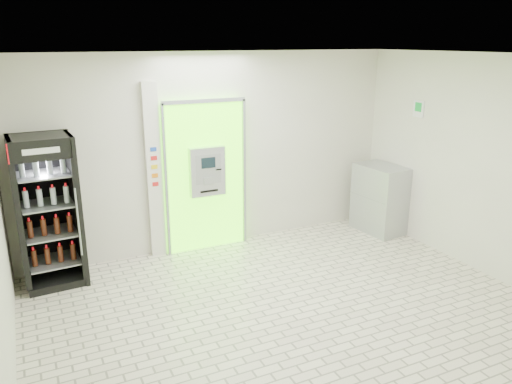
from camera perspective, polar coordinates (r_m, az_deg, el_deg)
ground at (r=6.15m, az=4.21°, el=-13.87°), size 6.00×6.00×0.00m
room_shell at (r=5.44m, az=4.62°, el=3.01°), size 6.00×6.00×6.00m
atm_assembly at (r=7.66m, az=-5.82°, el=1.93°), size 1.30×0.24×2.33m
pillar at (r=7.45m, az=-11.60°, el=2.25°), size 0.22×0.11×2.60m
beverage_cooler at (r=7.08m, az=-22.63°, el=-2.35°), size 0.79×0.74×2.01m
steel_cabinet at (r=8.72m, az=14.00°, el=-0.74°), size 0.66×0.91×1.14m
exit_sign at (r=8.28m, az=18.09°, el=9.03°), size 0.02×0.22×0.26m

